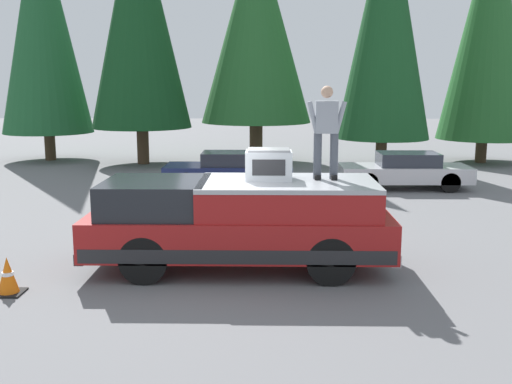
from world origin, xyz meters
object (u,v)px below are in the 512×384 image
Objects in this scene: pickup_truck at (239,222)px; compressor_unit at (269,164)px; parked_car_silver at (405,171)px; person_on_truck_bed at (326,130)px; traffic_cone at (8,277)px; parked_car_navy at (229,170)px.

pickup_truck is 1.19m from compressor_unit.
pickup_truck is 9.92m from parked_car_silver.
person_on_truck_bed is 5.99m from traffic_cone.
compressor_unit is at bearing -71.27° from pickup_truck.
pickup_truck reaches higher than traffic_cone.
parked_car_silver is (8.36, -3.37, -1.97)m from person_on_truck_bed.
pickup_truck is 2.31m from person_on_truck_bed.
pickup_truck is at bearing 98.30° from person_on_truck_bed.
pickup_truck reaches higher than parked_car_navy.
compressor_unit is 1.22m from person_on_truck_bed.
person_on_truck_bed is at bearing -81.70° from pickup_truck.
traffic_cone is at bearing 139.17° from parked_car_silver.
parked_car_silver is 5.67m from parked_car_navy.
parked_car_silver is at bearing -29.93° from pickup_truck.
parked_car_navy reaches higher than traffic_cone.
compressor_unit is 4.83m from traffic_cone.
parked_car_silver is 13.25m from traffic_cone.
compressor_unit is 0.20× the size of parked_car_silver.
person_on_truck_bed is 2.73× the size of traffic_cone.
parked_car_navy is (8.41, 2.30, -1.97)m from person_on_truck_bed.
pickup_truck reaches higher than parked_car_silver.
person_on_truck_bed reaches higher than traffic_cone.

